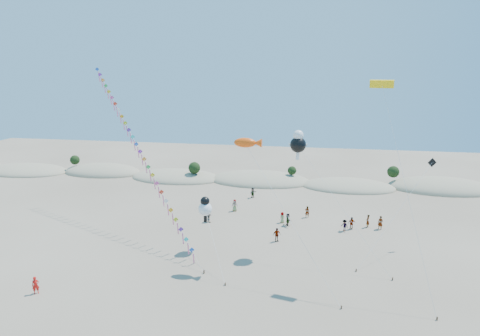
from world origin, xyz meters
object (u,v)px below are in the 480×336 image
fish_kite (248,143)px  flyer_foreground (36,285)px  parafoil_kite (383,88)px  kite_train (137,146)px

fish_kite → flyer_foreground: 24.30m
parafoil_kite → flyer_foreground: (-31.18, -9.90, -17.81)m
kite_train → flyer_foreground: bearing=-98.9°
fish_kite → flyer_foreground: bearing=-151.7°
fish_kite → parafoil_kite: size_ratio=0.70×
parafoil_kite → flyer_foreground: 37.25m
parafoil_kite → flyer_foreground: parafoil_kite is taller
kite_train → parafoil_kite: 30.53m
flyer_foreground → fish_kite: bearing=-8.1°
kite_train → fish_kite: bearing=-26.8°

